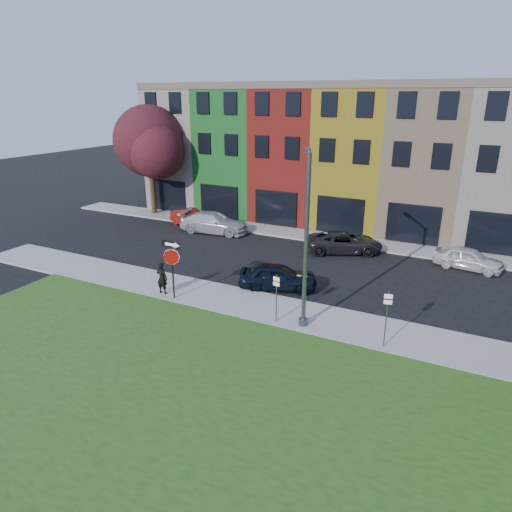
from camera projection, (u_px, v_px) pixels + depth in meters
The scene contains 15 objects.
ground at pixel (225, 335), 19.30m from camera, with size 120.00×120.00×0.00m, color black.
sidewalk_near at pixel (296, 315), 20.95m from camera, with size 40.00×3.00×0.12m, color gray.
sidewalk_far at pixel (294, 234), 33.17m from camera, with size 40.00×2.40×0.12m, color gray.
rowhouse_block at pixel (331, 156), 36.52m from camera, with size 30.00×10.12×10.00m.
stop_sign at pixel (172, 258), 21.84m from camera, with size 1.05×0.11×2.95m.
man at pixel (162, 278), 22.80m from camera, with size 0.61×0.41×1.65m, color black.
sedan_near at pixel (278, 277), 23.64m from camera, with size 4.32×2.86×1.37m, color black.
parked_car_red at pixel (191, 218), 34.88m from camera, with size 4.21×2.82×1.31m, color maroon.
parked_car_silver at pixel (214, 223), 33.41m from camera, with size 5.30×2.66×1.48m, color #B1B1B6.
parked_car_dark at pixel (344, 242), 29.23m from camera, with size 5.27×3.98×1.33m, color black.
parked_car_white at pixel (468, 258), 26.41m from camera, with size 3.95×2.05×1.28m, color silver.
street_lamp at pixel (306, 242), 18.87m from camera, with size 1.22×2.44×7.42m.
parking_sign_a at pixel (276, 292), 19.80m from camera, with size 0.32×0.11×2.20m.
parking_sign_b at pixel (387, 313), 17.71m from camera, with size 0.32×0.12×2.41m.
tree_purple at pixel (151, 143), 36.83m from camera, with size 6.83×5.98×8.80m.
Camera 1 is at (8.86, -14.65, 9.60)m, focal length 32.00 mm.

